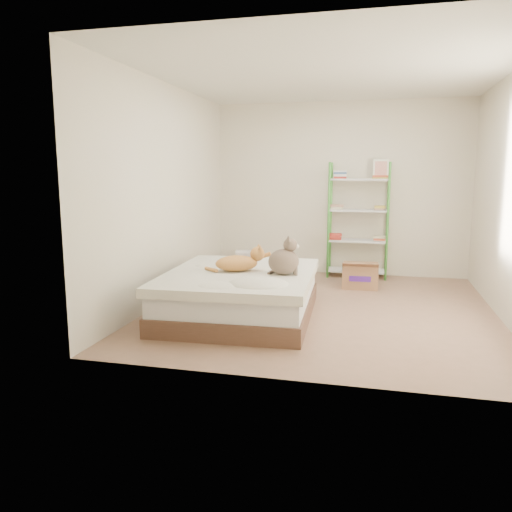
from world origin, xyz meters
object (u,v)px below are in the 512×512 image
(shelf_unit, at_px, (359,220))
(cardboard_box, at_px, (360,275))
(grey_cat, at_px, (284,256))
(orange_cat, at_px, (237,261))
(bed, at_px, (241,294))
(white_bin, at_px, (245,261))

(shelf_unit, xyz_separation_m, cardboard_box, (0.07, -0.71, -0.69))
(grey_cat, relative_size, shelf_unit, 0.23)
(orange_cat, height_order, shelf_unit, shelf_unit)
(bed, xyz_separation_m, grey_cat, (0.48, -0.04, 0.44))
(orange_cat, height_order, grey_cat, grey_cat)
(shelf_unit, distance_m, white_bin, 1.86)
(cardboard_box, bearing_deg, grey_cat, -114.38)
(grey_cat, relative_size, white_bin, 1.11)
(grey_cat, bearing_deg, cardboard_box, -37.37)
(orange_cat, bearing_deg, shelf_unit, 39.66)
(grey_cat, bearing_deg, bed, 70.59)
(bed, distance_m, grey_cat, 0.66)
(bed, height_order, shelf_unit, shelf_unit)
(bed, relative_size, shelf_unit, 1.15)
(bed, relative_size, grey_cat, 5.11)
(shelf_unit, height_order, cardboard_box, shelf_unit)
(grey_cat, bearing_deg, shelf_unit, -29.66)
(grey_cat, height_order, shelf_unit, shelf_unit)
(orange_cat, xyz_separation_m, grey_cat, (0.53, -0.06, 0.09))
(bed, xyz_separation_m, white_bin, (-0.58, 2.34, -0.07))
(orange_cat, height_order, cardboard_box, orange_cat)
(orange_cat, xyz_separation_m, cardboard_box, (1.27, 1.69, -0.44))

